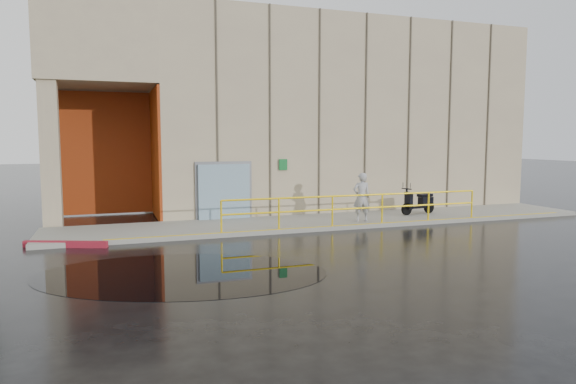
% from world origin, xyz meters
% --- Properties ---
extents(ground, '(120.00, 120.00, 0.00)m').
position_xyz_m(ground, '(0.00, 0.00, 0.00)').
color(ground, black).
rests_on(ground, ground).
extents(sidewalk, '(20.00, 3.00, 0.15)m').
position_xyz_m(sidewalk, '(4.00, 4.50, 0.07)').
color(sidewalk, gray).
rests_on(sidewalk, ground).
extents(building, '(20.00, 10.17, 8.00)m').
position_xyz_m(building, '(5.10, 10.98, 4.21)').
color(building, tan).
rests_on(building, ground).
extents(guardrail, '(9.56, 0.06, 1.03)m').
position_xyz_m(guardrail, '(4.25, 3.15, 0.68)').
color(guardrail, yellow).
rests_on(guardrail, sidewalk).
extents(person, '(0.67, 0.48, 1.73)m').
position_xyz_m(person, '(4.66, 3.68, 1.02)').
color(person, '#A8A9AD').
rests_on(person, sidewalk).
extents(scooter, '(1.65, 0.78, 1.25)m').
position_xyz_m(scooter, '(7.60, 4.53, 0.87)').
color(scooter, black).
rests_on(scooter, sidewalk).
extents(red_curb, '(2.30, 1.05, 0.18)m').
position_xyz_m(red_curb, '(-5.00, 3.10, 0.09)').
color(red_curb, maroon).
rests_on(red_curb, ground).
extents(puddle, '(7.52, 5.84, 0.01)m').
position_xyz_m(puddle, '(-2.30, -0.94, 0.00)').
color(puddle, black).
rests_on(puddle, ground).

